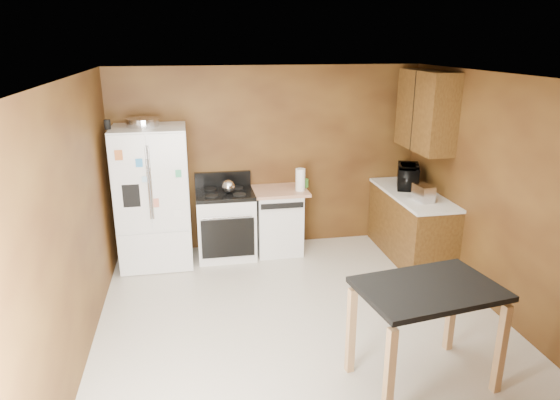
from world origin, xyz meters
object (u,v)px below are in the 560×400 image
object	(u,v)px
paper_towel	(300,180)
green_canister	(305,183)
gas_range	(226,223)
dishwasher	(278,220)
kettle	(228,187)
microwave	(408,177)
island	(427,302)
refrigerator	(154,197)
pen_cup	(107,125)
roasting_pan	(143,122)
toaster	(423,193)

from	to	relation	value
paper_towel	green_canister	size ratio (longest dim) A/B	2.72
gas_range	dishwasher	xyz separation A→B (m)	(0.72, 0.02, -0.01)
kettle	microwave	xyz separation A→B (m)	(2.42, -0.16, 0.05)
gas_range	island	distance (m)	3.29
microwave	refrigerator	distance (m)	3.38
pen_cup	gas_range	xyz separation A→B (m)	(1.37, 0.15, -1.40)
green_canister	island	distance (m)	3.05
roasting_pan	kettle	size ratio (longest dim) A/B	2.25
pen_cup	toaster	xyz separation A→B (m)	(3.77, -0.68, -0.85)
kettle	refrigerator	distance (m)	0.96
refrigerator	paper_towel	bearing A→B (deg)	-0.33
toaster	microwave	distance (m)	0.61
roasting_pan	pen_cup	world-z (taller)	pen_cup
roasting_pan	gas_range	size ratio (longest dim) A/B	0.36
microwave	refrigerator	size ratio (longest dim) A/B	0.28
pen_cup	green_canister	size ratio (longest dim) A/B	1.04
green_canister	gas_range	distance (m)	1.21
kettle	dishwasher	xyz separation A→B (m)	(0.67, 0.08, -0.54)
kettle	refrigerator	xyz separation A→B (m)	(-0.96, -0.01, -0.09)
paper_towel	dishwasher	size ratio (longest dim) A/B	0.33
roasting_pan	island	distance (m)	3.96
toaster	paper_towel	bearing A→B (deg)	144.89
microwave	kettle	bearing A→B (deg)	108.11
microwave	gas_range	size ratio (longest dim) A/B	0.46
kettle	refrigerator	world-z (taller)	refrigerator
pen_cup	toaster	bearing A→B (deg)	-10.16
dishwasher	toaster	bearing A→B (deg)	-26.71
refrigerator	island	bearing A→B (deg)	-50.97
roasting_pan	green_canister	distance (m)	2.27
kettle	green_canister	bearing A→B (deg)	7.19
toaster	dishwasher	size ratio (longest dim) A/B	0.31
gas_range	dishwasher	size ratio (longest dim) A/B	1.24
kettle	paper_towel	size ratio (longest dim) A/B	0.60
green_canister	refrigerator	distance (m)	2.02
paper_towel	island	bearing A→B (deg)	-81.54
roasting_pan	pen_cup	distance (m)	0.42
green_canister	dishwasher	distance (m)	0.63
dishwasher	island	bearing A→B (deg)	-76.52
paper_towel	green_canister	world-z (taller)	paper_towel
roasting_pan	gas_range	bearing A→B (deg)	-0.20
roasting_pan	island	bearing A→B (deg)	-50.85
pen_cup	gas_range	size ratio (longest dim) A/B	0.10
microwave	island	distance (m)	2.94
pen_cup	refrigerator	xyz separation A→B (m)	(0.46, 0.09, -0.96)
pen_cup	dishwasher	world-z (taller)	pen_cup
roasting_pan	toaster	world-z (taller)	roasting_pan
roasting_pan	gas_range	xyz separation A→B (m)	(0.97, -0.00, -1.39)
pen_cup	microwave	xyz separation A→B (m)	(3.83, -0.07, -0.82)
roasting_pan	pen_cup	size ratio (longest dim) A/B	3.51
paper_towel	dishwasher	world-z (taller)	paper_towel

